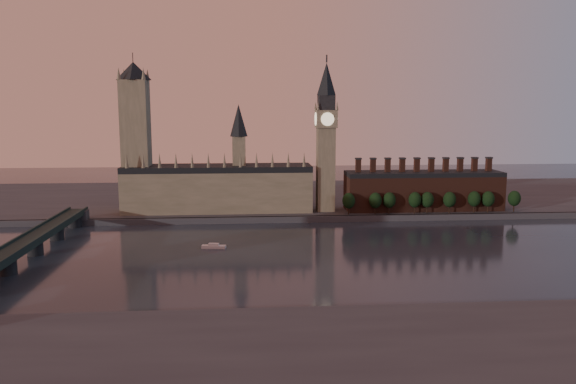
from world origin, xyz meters
The scene contains 17 objects.
ground centered at (0.00, 0.00, 0.00)m, with size 900.00×900.00×0.00m, color black.
north_bank centered at (0.00, 178.04, 2.00)m, with size 900.00×182.00×4.00m.
palace_of_westminster centered at (-64.41, 114.91, 21.63)m, with size 130.00×30.30×74.00m.
victoria_tower centered at (-120.00, 115.00, 59.09)m, with size 24.00×24.00×108.00m.
big_ben centered at (10.00, 110.00, 56.83)m, with size 15.00×15.00×107.00m.
chimney_block centered at (80.00, 110.00, 17.82)m, with size 110.00×25.00×37.00m.
embankment_tree_0 centered at (23.64, 93.78, 13.47)m, with size 8.60×8.60×14.88m.
embankment_tree_1 centered at (42.00, 94.02, 13.47)m, with size 8.60×8.60×14.88m.
embankment_tree_2 centered at (51.67, 94.38, 13.47)m, with size 8.60×8.60×14.88m.
embankment_tree_3 centered at (69.39, 94.25, 13.47)m, with size 8.60×8.60×14.88m.
embankment_tree_4 centered at (78.08, 94.03, 13.47)m, with size 8.60×8.60×14.88m.
embankment_tree_5 centered at (93.38, 93.54, 13.47)m, with size 8.60×8.60×14.88m.
embankment_tree_6 centered at (111.35, 94.97, 13.47)m, with size 8.60×8.60×14.88m.
embankment_tree_7 centered at (120.82, 93.99, 13.47)m, with size 8.60×8.60×14.88m.
embankment_tree_8 centered at (139.88, 94.90, 13.47)m, with size 8.60×8.60×14.88m.
westminster_bridge centered at (-155.00, -2.70, 7.44)m, with size 14.00×200.00×11.55m.
river_boat centered at (-63.30, 24.55, 1.01)m, with size 13.53×5.54×2.63m.
Camera 1 is at (-45.06, -275.34, 76.30)m, focal length 35.00 mm.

